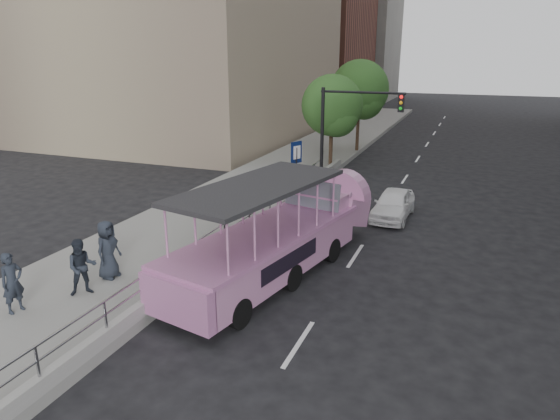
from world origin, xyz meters
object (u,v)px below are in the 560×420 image
object	(u,v)px
pedestrian_mid	(82,267)
pedestrian_far	(108,249)
duck_boat	(283,236)
car	(393,204)
street_tree_far	(361,92)
street_tree_near	(333,108)
traffic_signal	(345,122)
pedestrian_near	(12,283)
parking_sign	(296,167)

from	to	relation	value
pedestrian_mid	pedestrian_far	bearing A→B (deg)	49.45
duck_boat	pedestrian_far	size ratio (longest dim) A/B	5.45
car	street_tree_far	size ratio (longest dim) A/B	0.57
duck_boat	street_tree_far	xyz separation A→B (m)	(-2.12, 19.95, 3.12)
duck_boat	street_tree_near	world-z (taller)	street_tree_near
street_tree_near	traffic_signal	bearing A→B (deg)	-65.02
pedestrian_mid	pedestrian_near	bearing A→B (deg)	-167.12
car	pedestrian_mid	distance (m)	13.01
parking_sign	street_tree_near	xyz separation A→B (m)	(-0.30, 7.06, 1.94)
car	street_tree_far	distance (m)	14.42
parking_sign	street_tree_far	distance (m)	13.28
duck_boat	street_tree_near	xyz separation A→B (m)	(-2.32, 13.95, 2.63)
duck_boat	pedestrian_near	distance (m)	7.83
pedestrian_far	street_tree_far	world-z (taller)	street_tree_far
car	street_tree_near	xyz separation A→B (m)	(-4.80, 7.16, 3.20)
pedestrian_far	car	bearing A→B (deg)	-35.84
car	street_tree_near	bearing A→B (deg)	125.82
car	pedestrian_mid	world-z (taller)	pedestrian_mid
street_tree_far	traffic_signal	bearing A→B (deg)	-81.57
duck_boat	car	distance (m)	7.25
car	pedestrian_mid	size ratio (longest dim) A/B	2.22
street_tree_near	pedestrian_far	bearing A→B (deg)	-97.18
parking_sign	duck_boat	bearing A→B (deg)	-73.69
duck_boat	pedestrian_mid	size ratio (longest dim) A/B	5.99
car	parking_sign	xyz separation A→B (m)	(-4.50, 0.10, 1.26)
duck_boat	pedestrian_far	bearing A→B (deg)	-145.42
car	pedestrian_near	distance (m)	14.77
pedestrian_near	street_tree_near	distance (m)	20.07
pedestrian_mid	street_tree_near	size ratio (longest dim) A/B	0.29
street_tree_far	pedestrian_near	bearing A→B (deg)	-97.20
car	pedestrian_near	xyz separation A→B (m)	(-7.84, -12.50, 0.51)
duck_boat	parking_sign	size ratio (longest dim) A/B	3.26
duck_boat	street_tree_far	bearing A→B (deg)	96.06
car	street_tree_far	bearing A→B (deg)	111.24
pedestrian_mid	pedestrian_far	world-z (taller)	pedestrian_far
pedestrian_near	parking_sign	bearing A→B (deg)	-5.37
pedestrian_mid	pedestrian_far	xyz separation A→B (m)	(-0.07, 1.16, 0.08)
traffic_signal	street_tree_near	distance (m)	3.80
duck_boat	pedestrian_mid	xyz separation A→B (m)	(-4.40, -4.24, -0.06)
pedestrian_mid	street_tree_near	distance (m)	18.50
pedestrian_far	street_tree_near	xyz separation A→B (m)	(2.14, 17.02, 2.61)
pedestrian_mid	street_tree_far	xyz separation A→B (m)	(2.28, 24.19, 3.18)
traffic_signal	street_tree_far	xyz separation A→B (m)	(-1.40, 9.43, 0.81)
car	pedestrian_mid	bearing A→B (deg)	-120.00
car	parking_sign	distance (m)	4.67
pedestrian_near	traffic_signal	bearing A→B (deg)	-6.45
duck_boat	car	bearing A→B (deg)	69.91
pedestrian_near	street_tree_near	xyz separation A→B (m)	(3.04, 19.66, 2.69)
pedestrian_mid	parking_sign	distance (m)	11.40
traffic_signal	pedestrian_far	bearing A→B (deg)	-105.39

